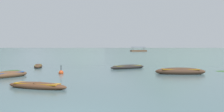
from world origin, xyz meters
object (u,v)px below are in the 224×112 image
rowboat_2 (37,86)px  mooring_buoy (61,73)px  ferry_1 (139,51)px  rowboat_3 (180,71)px  rowboat_1 (38,66)px  rowboat_5 (8,75)px  rowboat_6 (128,67)px

rowboat_2 → mooring_buoy: (-0.20, 7.54, -0.04)m
ferry_1 → mooring_buoy: 112.04m
rowboat_3 → mooring_buoy: bearing=179.4°
rowboat_1 → rowboat_2: bearing=-74.2°
rowboat_1 → rowboat_5: bearing=-87.9°
rowboat_2 → rowboat_5: 6.36m
rowboat_6 → rowboat_3: bearing=-53.3°
rowboat_6 → ferry_1: size_ratio=0.47×
rowboat_6 → rowboat_2: bearing=-113.9°
rowboat_2 → ferry_1: 119.46m
ferry_1 → rowboat_3: bearing=-94.1°
rowboat_3 → mooring_buoy: mooring_buoy is taller
rowboat_1 → mooring_buoy: size_ratio=3.66×
ferry_1 → mooring_buoy: bearing=-99.2°
rowboat_2 → mooring_buoy: mooring_buoy is taller
mooring_buoy → rowboat_3: bearing=-0.6°
rowboat_3 → rowboat_5: bearing=-170.4°
rowboat_3 → rowboat_6: rowboat_3 is taller
rowboat_3 → rowboat_5: size_ratio=1.24×
rowboat_1 → rowboat_5: size_ratio=0.93×
rowboat_1 → mooring_buoy: 7.76m
rowboat_6 → rowboat_1: bearing=171.7°
rowboat_1 → rowboat_3: (13.79, -6.84, 0.06)m
rowboat_2 → rowboat_6: (5.70, 12.86, 0.03)m
rowboat_2 → rowboat_3: bearing=37.4°
rowboat_6 → mooring_buoy: mooring_buoy is taller
rowboat_6 → ferry_1: 105.97m
rowboat_3 → rowboat_6: bearing=126.7°
rowboat_3 → mooring_buoy: size_ratio=4.89×
rowboat_3 → ferry_1: 110.99m
rowboat_2 → rowboat_6: bearing=66.1°
rowboat_6 → mooring_buoy: size_ratio=4.77×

